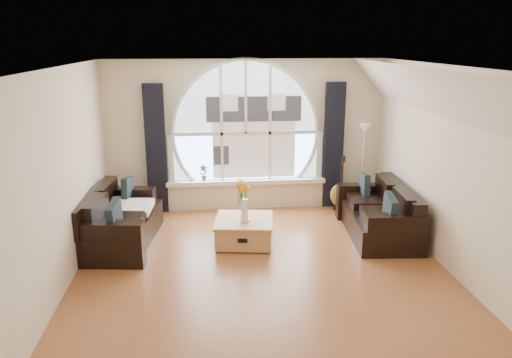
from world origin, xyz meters
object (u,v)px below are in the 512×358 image
object	(u,v)px
sofa_right	(378,211)
floor_lamp	(362,168)
vase_flowers	(244,197)
potted_plant	(204,173)
guitar	(341,183)
coffee_chest	(244,230)
sofa_left	(120,218)

from	to	relation	value
sofa_right	floor_lamp	distance (m)	1.24
vase_flowers	potted_plant	size ratio (longest dim) A/B	2.37
sofa_right	guitar	xyz separation A→B (m)	(-0.29, 1.19, 0.13)
sofa_right	floor_lamp	bearing A→B (deg)	90.31
sofa_right	floor_lamp	xyz separation A→B (m)	(0.09, 1.17, 0.40)
coffee_chest	floor_lamp	size ratio (longest dim) A/B	0.54
sofa_right	coffee_chest	size ratio (longest dim) A/B	2.08
sofa_left	vase_flowers	distance (m)	1.95
sofa_right	potted_plant	size ratio (longest dim) A/B	6.07
sofa_right	vase_flowers	xyz separation A→B (m)	(-2.14, -0.18, 0.37)
coffee_chest	vase_flowers	xyz separation A→B (m)	(0.00, -0.08, 0.56)
sofa_left	guitar	size ratio (longest dim) A/B	1.75
coffee_chest	guitar	size ratio (longest dim) A/B	0.82
sofa_left	vase_flowers	size ratio (longest dim) A/B	2.65
sofa_right	potted_plant	xyz separation A→B (m)	(-2.74, 1.53, 0.30)
coffee_chest	potted_plant	distance (m)	1.80
floor_lamp	potted_plant	bearing A→B (deg)	172.72
sofa_right	vase_flowers	distance (m)	2.18
floor_lamp	guitar	distance (m)	0.47
coffee_chest	guitar	world-z (taller)	guitar
potted_plant	floor_lamp	bearing A→B (deg)	-7.28
coffee_chest	sofa_right	bearing A→B (deg)	10.22
floor_lamp	guitar	bearing A→B (deg)	175.92
sofa_left	guitar	world-z (taller)	guitar
potted_plant	vase_flowers	bearing A→B (deg)	-70.43
sofa_left	vase_flowers	world-z (taller)	vase_flowers
coffee_chest	potted_plant	world-z (taller)	potted_plant
sofa_left	coffee_chest	size ratio (longest dim) A/B	2.15
vase_flowers	sofa_left	bearing A→B (deg)	171.69
sofa_left	coffee_chest	world-z (taller)	sofa_left
vase_flowers	guitar	size ratio (longest dim) A/B	0.66
sofa_right	guitar	bearing A→B (deg)	108.27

